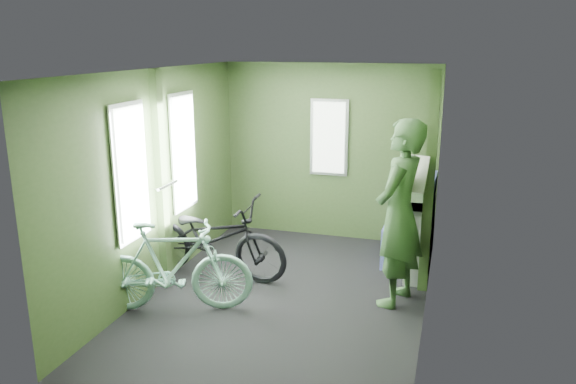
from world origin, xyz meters
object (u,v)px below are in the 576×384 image
(bicycle_mint, at_px, (175,311))
(passenger, at_px, (399,214))
(bench_seat, at_px, (411,235))
(waste_box, at_px, (417,245))
(bicycle_black, at_px, (213,276))

(bicycle_mint, relative_size, passenger, 0.83)
(passenger, relative_size, bench_seat, 1.84)
(bicycle_mint, bearing_deg, waste_box, -75.61)
(bench_seat, bearing_deg, passenger, -91.16)
(bicycle_black, distance_m, passenger, 2.24)
(waste_box, bearing_deg, passenger, -105.70)
(bicycle_black, height_order, bench_seat, bench_seat)
(bicycle_mint, xyz_separation_m, waste_box, (2.21, 1.42, 0.42))
(bicycle_black, xyz_separation_m, passenger, (2.03, -0.05, 0.93))
(bicycle_mint, height_order, passenger, passenger)
(bicycle_black, height_order, passenger, passenger)
(bicycle_black, height_order, waste_box, waste_box)
(bicycle_black, xyz_separation_m, bench_seat, (2.08, 1.18, 0.30))
(passenger, height_order, waste_box, passenger)
(bicycle_black, distance_m, bicycle_mint, 0.89)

